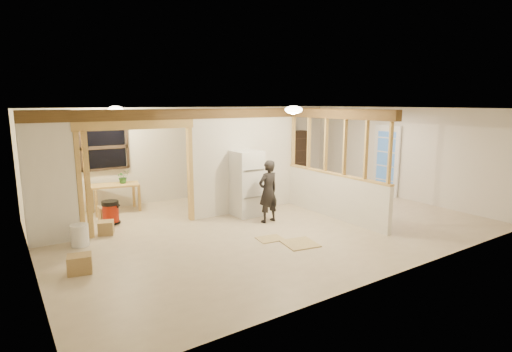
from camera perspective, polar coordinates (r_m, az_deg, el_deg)
floor at (r=8.83m, az=1.54°, el=-6.86°), size 9.00×6.50×0.01m
ceiling at (r=8.43m, az=1.63°, el=9.61°), size 9.00×6.50×0.01m
wall_back at (r=11.33m, az=-7.92°, el=3.39°), size 9.00×0.01×2.50m
wall_front at (r=6.23m, az=19.07°, el=-2.89°), size 9.00×0.01×2.50m
wall_left at (r=7.04m, az=-29.97°, el=-2.23°), size 0.01×6.50×2.50m
wall_right at (r=11.70m, az=19.95°, el=3.09°), size 0.01×6.50×2.50m
partition_left_stub at (r=8.25m, az=-27.44°, el=-0.32°), size 0.90×0.12×2.50m
partition_center at (r=9.64m, az=-1.55°, el=2.26°), size 2.80×0.12×2.50m
doorway_frame at (r=8.60m, az=-16.40°, el=-0.19°), size 2.46×0.14×2.20m
header_beam_back at (r=8.97m, az=-8.17°, el=8.79°), size 7.00×0.18×0.22m
header_beam_right at (r=9.16m, az=11.41°, el=8.72°), size 0.18×3.30×0.22m
pony_wall at (r=9.40m, az=11.00°, el=-2.80°), size 0.12×3.20×1.00m
stud_partition at (r=9.21m, az=11.25°, el=4.24°), size 0.14×3.20×1.32m
window_back at (r=10.37m, az=-20.84°, el=3.83°), size 1.12×0.10×1.10m
french_door at (r=11.91m, az=18.11°, el=2.10°), size 0.12×0.86×2.00m
ceiling_dome_main at (r=8.22m, az=5.40°, el=9.40°), size 0.36×0.36×0.16m
ceiling_dome_util at (r=9.49m, az=-19.42°, el=9.00°), size 0.32×0.32×0.14m
hanging_bulb at (r=8.97m, az=-15.07°, el=7.26°), size 0.07×0.07×0.07m
refrigerator at (r=9.32m, az=-1.33°, el=-1.05°), size 0.63×0.61×1.53m
woman at (r=8.80m, az=1.75°, el=-2.21°), size 0.54×0.38×1.39m
work_table at (r=10.26m, az=-19.38°, el=-2.98°), size 1.18×0.76×0.69m
potted_plant at (r=10.21m, az=-18.47°, el=-0.10°), size 0.33×0.30×0.32m
shop_vac at (r=9.33m, az=-20.07°, el=-4.87°), size 0.42×0.42×0.52m
bookshelf at (r=12.89m, az=5.37°, el=2.58°), size 0.87×0.29×1.74m
bucket at (r=8.15m, az=-23.87°, el=-7.75°), size 0.42×0.42×0.41m
box_util_a at (r=9.60m, az=-20.34°, el=-5.04°), size 0.39×0.34×0.33m
box_util_b at (r=8.67m, az=-20.64°, el=-6.92°), size 0.37×0.37×0.27m
box_front at (r=6.95m, az=-23.87°, el=-11.41°), size 0.41×0.36×0.29m
floor_panel_near at (r=7.66m, az=6.30°, el=-9.56°), size 0.69×0.69×0.02m
floor_panel_far at (r=7.88m, az=2.04°, el=-8.95°), size 0.54×0.46×0.02m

